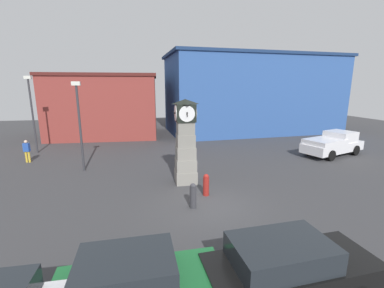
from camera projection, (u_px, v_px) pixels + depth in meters
ground_plane at (210, 206)px, 11.74m from camera, size 71.12×71.12×0.00m
clock_tower at (186, 144)px, 14.20m from camera, size 1.36×1.36×4.70m
bollard_near_tower at (206, 185)px, 12.79m from camera, size 0.30×0.30×1.12m
bollard_mid_row at (193, 195)px, 11.45m from camera, size 0.30×0.30×1.16m
car_near_tower at (137, 286)px, 5.95m from camera, size 4.05×1.92×1.60m
car_by_building at (288, 268)px, 6.52m from camera, size 4.54×2.06×1.62m
pickup_truck at (333, 144)px, 20.35m from camera, size 5.71×3.65×1.85m
pedestrian_near_bench at (27, 150)px, 18.36m from camera, size 0.43×0.29×1.63m
street_lamp_near_road at (79, 120)px, 15.99m from camera, size 0.50×0.24×5.65m
street_lamp_far_side at (32, 109)px, 20.53m from camera, size 0.50×0.24×6.18m
warehouse_blue_far at (105, 106)px, 28.21m from camera, size 11.62×8.30×6.65m
storefront_low_left at (252, 94)px, 30.89m from camera, size 20.97×10.59×8.95m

